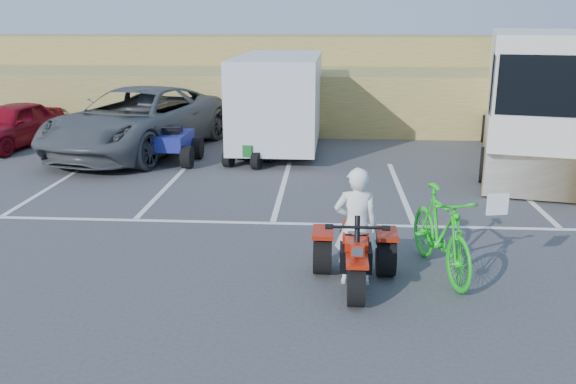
# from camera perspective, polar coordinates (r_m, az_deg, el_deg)

# --- Properties ---
(ground) EXTENTS (100.00, 100.00, 0.00)m
(ground) POSITION_cam_1_polar(r_m,az_deg,el_deg) (9.47, -2.76, -7.64)
(ground) COLOR #3D3D40
(ground) RESTS_ON ground
(parking_stripes) EXTENTS (28.00, 5.16, 0.01)m
(parking_stripes) POSITION_cam_1_polar(r_m,az_deg,el_deg) (13.24, 2.94, -0.68)
(parking_stripes) COLOR white
(parking_stripes) RESTS_ON ground
(grass_embankment) EXTENTS (40.00, 8.50, 3.10)m
(grass_embankment) POSITION_cam_1_polar(r_m,az_deg,el_deg) (24.24, 1.37, 10.34)
(grass_embankment) COLOR olive
(grass_embankment) RESTS_ON ground
(red_trike_atv) EXTENTS (1.30, 1.72, 1.11)m
(red_trike_atv) POSITION_cam_1_polar(r_m,az_deg,el_deg) (9.08, 6.23, -8.79)
(red_trike_atv) COLOR #9F1B09
(red_trike_atv) RESTS_ON ground
(rider) EXTENTS (0.65, 0.43, 1.76)m
(rider) POSITION_cam_1_polar(r_m,az_deg,el_deg) (8.89, 6.37, -3.22)
(rider) COLOR white
(rider) RESTS_ON ground
(green_dirt_bike) EXTENTS (1.09, 2.30, 1.33)m
(green_dirt_bike) POSITION_cam_1_polar(r_m,az_deg,el_deg) (9.52, 14.11, -3.67)
(green_dirt_bike) COLOR #14BF19
(green_dirt_bike) RESTS_ON ground
(grey_pickup) EXTENTS (4.66, 7.25, 1.86)m
(grey_pickup) POSITION_cam_1_polar(r_m,az_deg,el_deg) (18.31, -13.91, 6.50)
(grey_pickup) COLOR #484B4F
(grey_pickup) RESTS_ON ground
(red_car) EXTENTS (2.17, 4.18, 1.36)m
(red_car) POSITION_cam_1_polar(r_m,az_deg,el_deg) (20.35, -24.54, 5.73)
(red_car) COLOR maroon
(red_car) RESTS_ON ground
(cargo_trailer) EXTENTS (2.44, 5.92, 2.75)m
(cargo_trailer) POSITION_cam_1_polar(r_m,az_deg,el_deg) (18.42, -0.82, 8.77)
(cargo_trailer) COLOR silver
(cargo_trailer) RESTS_ON ground
(rv_motorhome) EXTENTS (4.60, 9.79, 3.41)m
(rv_motorhome) POSITION_cam_1_polar(r_m,az_deg,el_deg) (18.39, 21.92, 7.61)
(rv_motorhome) COLOR silver
(rv_motorhome) RESTS_ON ground
(quad_atv_blue) EXTENTS (1.32, 1.74, 1.11)m
(quad_atv_blue) POSITION_cam_1_polar(r_m,az_deg,el_deg) (16.87, -10.57, 2.70)
(quad_atv_blue) COLOR navy
(quad_atv_blue) RESTS_ON ground
(quad_atv_green) EXTENTS (1.30, 1.54, 0.87)m
(quad_atv_green) POSITION_cam_1_polar(r_m,az_deg,el_deg) (16.44, -3.66, 2.59)
(quad_atv_green) COLOR #145A21
(quad_atv_green) RESTS_ON ground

